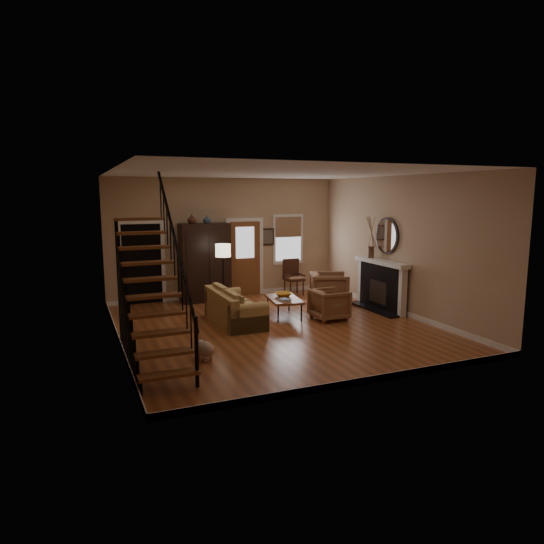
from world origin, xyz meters
name	(u,v)px	position (x,y,z in m)	size (l,w,h in m)	color
room	(231,251)	(-0.41, 1.76, 1.51)	(7.00, 7.33, 3.30)	#9C5027
staircase	(152,271)	(-2.78, -1.30, 1.60)	(0.94, 2.80, 3.20)	brown
fireplace	(382,280)	(3.13, 0.50, 0.74)	(0.33, 1.95, 2.30)	black
armoire	(205,263)	(-0.70, 3.15, 1.05)	(1.30, 0.60, 2.10)	black
vase_a	(192,219)	(-1.05, 3.05, 2.22)	(0.24, 0.24, 0.25)	#4C2619
vase_b	(207,219)	(-0.65, 3.05, 2.21)	(0.20, 0.20, 0.21)	#334C60
sofa	(235,307)	(-0.70, 0.63, 0.37)	(0.85, 1.96, 0.73)	tan
coffee_table	(284,307)	(0.56, 0.77, 0.22)	(0.68, 1.17, 0.45)	brown
bowl	(283,295)	(0.61, 0.92, 0.50)	(0.40, 0.40, 0.10)	orange
books	(285,300)	(0.44, 0.47, 0.47)	(0.21, 0.29, 0.05)	beige
armchair_left	(329,304)	(1.42, 0.13, 0.35)	(0.75, 0.77, 0.70)	brown
armchair_right	(329,289)	(2.11, 1.38, 0.43)	(0.92, 0.95, 0.86)	brown
floor_lamp	(223,277)	(-0.53, 2.02, 0.82)	(0.38, 0.38, 1.65)	black
side_chair	(294,277)	(1.85, 2.95, 0.51)	(0.54, 0.54, 1.02)	#3E2013
dog	(205,350)	(-1.94, -1.45, 0.17)	(0.27, 0.46, 0.33)	tan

